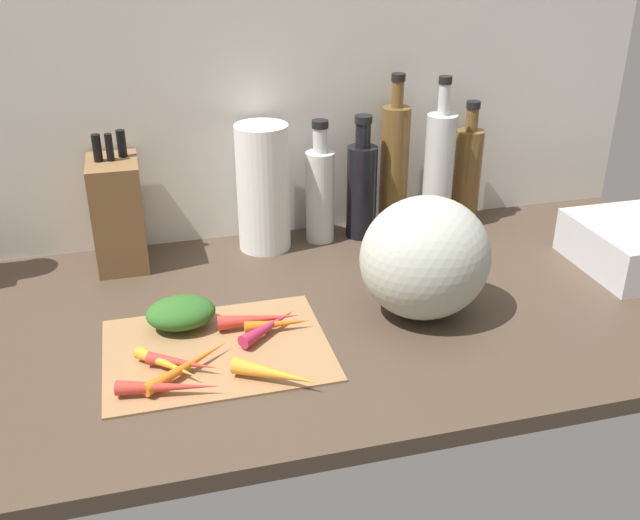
{
  "coord_description": "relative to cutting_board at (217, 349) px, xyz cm",
  "views": [
    {
      "loc": [
        -31.49,
        -115.16,
        68.11
      ],
      "look_at": [
        -2.65,
        -6.4,
        13.15
      ],
      "focal_mm": 40.59,
      "sensor_mm": 36.0,
      "label": 1
    }
  ],
  "objects": [
    {
      "name": "carrot_4",
      "position": [
        -6.13,
        -5.11,
        1.49
      ],
      "size": [
        11.69,
        7.74,
        2.18
      ],
      "primitive_type": "cone",
      "rotation": [
        0.0,
        1.57,
        -0.5
      ],
      "color": "red",
      "rests_on": "cutting_board"
    },
    {
      "name": "bottle_2",
      "position": [
        46.78,
        41.99,
        14.81
      ],
      "size": [
        6.46,
        6.46,
        36.14
      ],
      "color": "brown",
      "rests_on": "ground_plane"
    },
    {
      "name": "carrot_0",
      "position": [
        8.22,
        4.93,
        1.76
      ],
      "size": [
        14.82,
        3.71,
        2.72
      ],
      "primitive_type": "cone",
      "rotation": [
        0.0,
        1.57,
        -0.07
      ],
      "color": "red",
      "rests_on": "cutting_board"
    },
    {
      "name": "carrot_1",
      "position": [
        9.49,
        2.26,
        1.63
      ],
      "size": [
        12.03,
        10.01,
        2.47
      ],
      "primitive_type": "cone",
      "rotation": [
        0.0,
        1.57,
        0.65
      ],
      "color": "#B2264C",
      "rests_on": "cutting_board"
    },
    {
      "name": "bottle_4",
      "position": [
        65.18,
        42.16,
        11.55
      ],
      "size": [
        6.44,
        6.44,
        28.97
      ],
      "color": "brown",
      "rests_on": "ground_plane"
    },
    {
      "name": "carrot_3",
      "position": [
        11.3,
        2.92,
        1.49
      ],
      "size": [
        12.05,
        2.69,
        2.19
      ],
      "primitive_type": "cone",
      "rotation": [
        0.0,
        1.57,
        -0.04
      ],
      "color": "orange",
      "rests_on": "cutting_board"
    },
    {
      "name": "carrot_7",
      "position": [
        7.7,
        -12.38,
        1.79
      ],
      "size": [
        13.49,
        10.49,
        2.77
      ],
      "primitive_type": "cone",
      "rotation": [
        0.0,
        1.57,
        -0.6
      ],
      "color": "orange",
      "rests_on": "cutting_board"
    },
    {
      "name": "bottle_3",
      "position": [
        56.41,
        38.99,
        13.99
      ],
      "size": [
        6.77,
        6.77,
        35.63
      ],
      "color": "silver",
      "rests_on": "ground_plane"
    },
    {
      "name": "winter_squash",
      "position": [
        38.62,
        3.12,
        10.97
      ],
      "size": [
        23.9,
        21.56,
        22.73
      ],
      "primitive_type": "ellipsoid",
      "color": "#B2B7A8",
      "rests_on": "ground_plane"
    },
    {
      "name": "carrot_greens_pile",
      "position": [
        -5.1,
        8.61,
        3.0
      ],
      "size": [
        12.3,
        9.46,
        5.2
      ],
      "primitive_type": "ellipsoid",
      "color": "#2D6023",
      "rests_on": "cutting_board"
    },
    {
      "name": "bottle_0",
      "position": [
        28.84,
        40.09,
        11.02
      ],
      "size": [
        6.4,
        6.4,
        27.64
      ],
      "color": "silver",
      "rests_on": "ground_plane"
    },
    {
      "name": "knife_block",
      "position": [
        -14.58,
        38.88,
        11.19
      ],
      "size": [
        10.12,
        14.39,
        28.29
      ],
      "color": "brown",
      "rests_on": "ground_plane"
    },
    {
      "name": "ground_plane",
      "position": [
        21.8,
        10.02,
        -1.9
      ],
      "size": [
        170.0,
        80.0,
        3.0
      ],
      "primitive_type": "cube",
      "color": "#47382B"
    },
    {
      "name": "wall_back",
      "position": [
        21.8,
        48.52,
        29.6
      ],
      "size": [
        170.0,
        3.0,
        60.0
      ],
      "primitive_type": "cube",
      "color": "silver",
      "rests_on": "ground_plane"
    },
    {
      "name": "bottle_1",
      "position": [
        38.45,
        39.93,
        11.28
      ],
      "size": [
        6.76,
        6.76,
        28.08
      ],
      "color": "black",
      "rests_on": "ground_plane"
    },
    {
      "name": "carrot_2",
      "position": [
        -8.91,
        -11.27,
        1.59
      ],
      "size": [
        16.04,
        5.91,
        2.39
      ],
      "primitive_type": "cone",
      "rotation": [
        0.0,
        1.57,
        -0.23
      ],
      "color": "red",
      "rests_on": "cutting_board"
    },
    {
      "name": "carrot_6",
      "position": [
        -5.32,
        -5.91,
        1.49
      ],
      "size": [
        15.41,
        12.28,
        2.18
      ],
      "primitive_type": "cone",
      "rotation": [
        0.0,
        1.57,
        0.64
      ],
      "color": "orange",
      "rests_on": "cutting_board"
    },
    {
      "name": "cutting_board",
      "position": [
        0.0,
        0.0,
        0.0
      ],
      "size": [
        37.9,
        28.92,
        0.8
      ],
      "primitive_type": "cube",
      "color": "#997047",
      "rests_on": "ground_plane"
    },
    {
      "name": "paper_towel_roll",
      "position": [
        16.02,
        39.52,
        13.46
      ],
      "size": [
        11.36,
        11.36,
        27.73
      ],
      "primitive_type": "cylinder",
      "color": "white",
      "rests_on": "ground_plane"
    },
    {
      "name": "dish_rack",
      "position": [
        90.18,
        10.25,
        4.31
      ],
      "size": [
        24.91,
        24.84,
        9.41
      ],
      "primitive_type": "cube",
      "color": "silver",
      "rests_on": "ground_plane"
    },
    {
      "name": "carrot_5",
      "position": [
        -8.59,
        -4.84,
        1.49
      ],
      "size": [
        10.32,
        11.1,
        2.19
      ],
      "primitive_type": "cone",
      "rotation": [
        0.0,
        1.57,
        -0.84
      ],
      "color": "orange",
      "rests_on": "cutting_board"
    }
  ]
}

